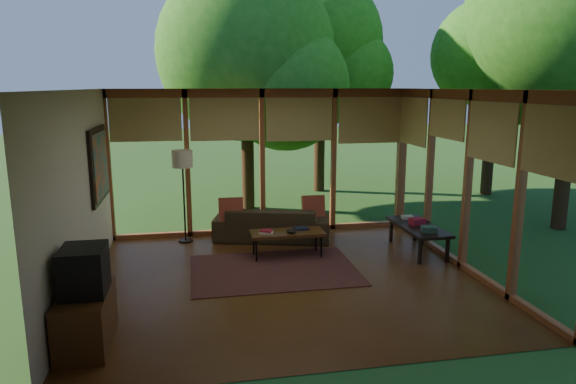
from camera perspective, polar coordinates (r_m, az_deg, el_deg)
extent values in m
plane|color=brown|center=(7.54, -0.11, -9.65)|extent=(5.50, 5.50, 0.00)
plane|color=white|center=(7.02, -0.12, 11.33)|extent=(5.50, 5.50, 0.00)
cube|color=beige|center=(7.19, -22.19, -0.37)|extent=(0.04, 5.00, 2.70)
cube|color=beige|center=(4.80, 5.40, -5.28)|extent=(5.50, 0.04, 2.70)
cube|color=#9F5931|center=(9.59, -2.86, 3.33)|extent=(5.50, 0.12, 2.70)
cube|color=#9F5931|center=(8.12, 19.34, 1.14)|extent=(0.12, 5.00, 2.70)
plane|color=#24501E|center=(17.78, 20.98, 2.02)|extent=(40.00, 40.00, 0.00)
cylinder|color=#332212|center=(11.56, -4.61, 9.12)|extent=(0.28, 0.28, 4.46)
sphere|color=#1C5C15|center=(11.57, -4.71, 15.26)|extent=(3.86, 3.86, 3.86)
cylinder|color=#332212|center=(13.58, 3.50, 10.65)|extent=(0.28, 0.28, 5.00)
sphere|color=#1C5C15|center=(13.63, 3.57, 16.50)|extent=(3.19, 3.19, 3.19)
cylinder|color=#332212|center=(11.02, 28.50, 10.16)|extent=(0.28, 0.28, 5.43)
sphere|color=#1C5C15|center=(11.11, 29.29, 17.92)|extent=(3.81, 3.81, 3.81)
cylinder|color=#332212|center=(13.87, 20.89, 8.91)|extent=(0.28, 0.28, 4.50)
sphere|color=#1C5C15|center=(13.88, 21.28, 14.06)|extent=(2.72, 2.72, 2.72)
cube|color=brown|center=(7.88, -1.55, -8.65)|extent=(2.49, 1.77, 0.01)
imported|color=#372D1B|center=(9.34, -1.75, -3.47)|extent=(2.21, 1.32, 0.61)
cube|color=maroon|center=(9.13, -6.37, -2.00)|extent=(0.43, 0.23, 0.45)
cube|color=maroon|center=(9.36, 2.83, -1.66)|extent=(0.41, 0.22, 0.43)
cube|color=beige|center=(8.25, -2.43, -4.53)|extent=(0.24, 0.20, 0.03)
cube|color=maroon|center=(8.24, -2.43, -4.34)|extent=(0.21, 0.19, 0.03)
cube|color=black|center=(8.48, 1.47, -4.07)|extent=(0.24, 0.19, 0.03)
ellipsoid|color=black|center=(8.26, 0.38, -4.35)|extent=(0.16, 0.16, 0.07)
cube|color=#533016|center=(6.05, -21.53, -13.00)|extent=(0.50, 1.00, 0.60)
cube|color=black|center=(5.85, -21.74, -8.09)|extent=(0.45, 0.55, 0.50)
cube|color=#30544D|center=(8.53, 15.41, -4.00)|extent=(0.29, 0.24, 0.09)
cube|color=maroon|center=(8.92, 14.16, -3.19)|extent=(0.26, 0.21, 0.11)
cube|color=beige|center=(9.27, 13.12, -2.74)|extent=(0.20, 0.15, 0.05)
cylinder|color=black|center=(9.46, -11.30, -5.31)|extent=(0.26, 0.26, 0.03)
cylinder|color=black|center=(9.26, -11.49, -0.72)|extent=(0.03, 0.03, 1.52)
cylinder|color=beige|center=(9.14, -11.67, 3.63)|extent=(0.36, 0.36, 0.30)
cube|color=#533016|center=(8.36, -0.09, -4.58)|extent=(1.20, 0.50, 0.05)
cylinder|color=black|center=(8.18, -3.53, -6.54)|extent=(0.03, 0.03, 0.38)
cylinder|color=black|center=(8.37, 3.73, -6.12)|extent=(0.03, 0.03, 0.38)
cylinder|color=black|center=(8.52, -3.84, -5.79)|extent=(0.03, 0.03, 0.38)
cylinder|color=black|center=(8.70, 3.14, -5.41)|extent=(0.03, 0.03, 0.38)
cube|color=black|center=(8.89, 14.27, -3.76)|extent=(0.60, 1.40, 0.05)
cube|color=black|center=(8.34, 14.47, -6.45)|extent=(0.05, 0.05, 0.40)
cube|color=black|center=(8.54, 17.28, -6.18)|extent=(0.05, 0.05, 0.40)
cube|color=black|center=(9.39, 11.39, -4.26)|extent=(0.05, 0.05, 0.40)
cube|color=black|center=(9.57, 13.95, -4.07)|extent=(0.05, 0.05, 0.40)
cube|color=black|center=(8.51, -20.29, 2.90)|extent=(0.05, 1.35, 1.15)
cube|color=#196473|center=(8.50, -20.09, 2.91)|extent=(0.02, 1.20, 1.00)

